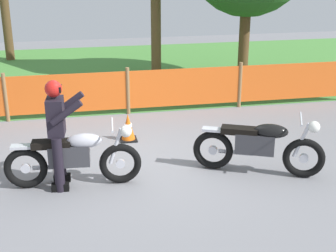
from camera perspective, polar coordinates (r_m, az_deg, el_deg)
The scene contains 7 objects.
ground at distance 8.48m, azimuth -2.71°, elevation -3.93°, with size 24.00×24.00×0.02m, color gray.
grass_verge at distance 14.52m, azimuth -6.49°, elevation 6.40°, with size 24.00×7.83×0.01m, color #4C8C3D.
barrier_fence at distance 10.61m, azimuth -4.76°, elevation 4.24°, with size 10.39×0.08×1.05m.
motorcycle_lead at distance 7.50m, azimuth -11.09°, elevation -3.59°, with size 2.09×0.62×0.99m.
motorcycle_trailing at distance 7.89m, azimuth 10.72°, elevation -2.26°, with size 1.98×1.03×1.00m.
rider_lead at distance 7.35m, azimuth -12.89°, elevation -0.53°, with size 0.59×0.57×1.69m.
traffic_cone at distance 9.20m, azimuth -4.75°, elevation -0.17°, with size 0.32×0.32×0.53m.
Camera 1 is at (-1.09, -7.65, 3.47)m, focal length 51.49 mm.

